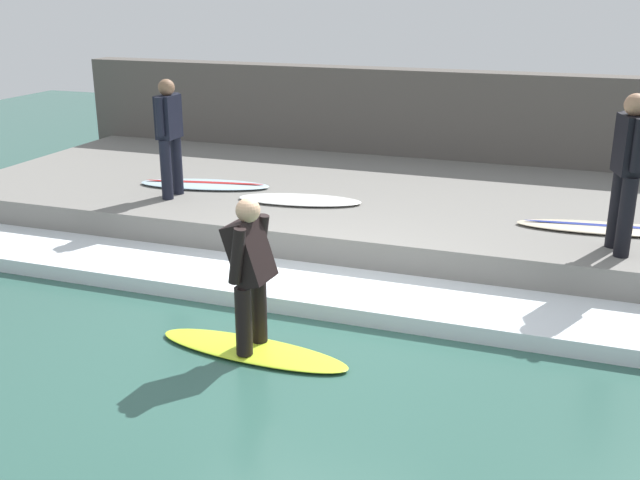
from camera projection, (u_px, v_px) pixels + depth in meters
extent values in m
plane|color=#2D564C|center=(295.00, 331.00, 7.28)|extent=(28.00, 28.00, 0.00)
cube|color=slate|center=(389.00, 208.00, 10.42)|extent=(4.40, 12.04, 0.50)
cube|color=#544F49|center=(428.00, 128.00, 12.37)|extent=(0.50, 12.64, 1.91)
cube|color=silver|center=(324.00, 291.00, 8.02)|extent=(1.10, 11.43, 0.17)
ellipsoid|color=#BFE02D|center=(252.00, 350.00, 6.83)|extent=(0.63, 1.92, 0.06)
cylinder|color=black|center=(259.00, 309.00, 6.84)|extent=(0.15, 0.15, 0.64)
cylinder|color=black|center=(244.00, 321.00, 6.60)|extent=(0.15, 0.15, 0.64)
cube|color=black|center=(249.00, 252.00, 6.53)|extent=(0.39, 0.41, 0.60)
sphere|color=tan|center=(248.00, 210.00, 6.40)|extent=(0.22, 0.22, 0.22)
cylinder|color=black|center=(261.00, 241.00, 6.70)|extent=(0.11, 0.18, 0.51)
cylinder|color=black|center=(237.00, 256.00, 6.33)|extent=(0.11, 0.18, 0.51)
cylinder|color=black|center=(177.00, 165.00, 10.09)|extent=(0.15, 0.15, 0.79)
cylinder|color=black|center=(166.00, 170.00, 9.84)|extent=(0.15, 0.15, 0.79)
cube|color=black|center=(168.00, 117.00, 9.75)|extent=(0.37, 0.22, 0.56)
sphere|color=#846047|center=(166.00, 87.00, 9.62)|extent=(0.22, 0.22, 0.22)
cylinder|color=black|center=(176.00, 112.00, 9.92)|extent=(0.11, 0.11, 0.50)
cylinder|color=black|center=(160.00, 117.00, 9.55)|extent=(0.11, 0.11, 0.50)
ellipsoid|color=silver|center=(205.00, 184.00, 10.58)|extent=(0.93, 1.95, 0.06)
ellipsoid|color=#B21E1E|center=(204.00, 182.00, 10.57)|extent=(0.43, 1.71, 0.01)
cylinder|color=black|center=(617.00, 209.00, 8.00)|extent=(0.16, 0.16, 0.85)
cylinder|color=black|center=(626.00, 217.00, 7.71)|extent=(0.16, 0.16, 0.85)
cube|color=black|center=(630.00, 145.00, 7.62)|extent=(0.44, 0.33, 0.60)
sphere|color=#A87A5B|center=(636.00, 105.00, 7.49)|extent=(0.23, 0.23, 0.23)
cylinder|color=black|center=(624.00, 137.00, 7.82)|extent=(0.11, 0.11, 0.53)
cylinder|color=black|center=(638.00, 146.00, 7.40)|extent=(0.11, 0.11, 0.53)
ellipsoid|color=beige|center=(606.00, 228.00, 8.66)|extent=(0.71, 2.06, 0.06)
ellipsoid|color=navy|center=(606.00, 225.00, 8.65)|extent=(0.28, 1.85, 0.01)
ellipsoid|color=white|center=(300.00, 200.00, 9.81)|extent=(0.84, 1.71, 0.06)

